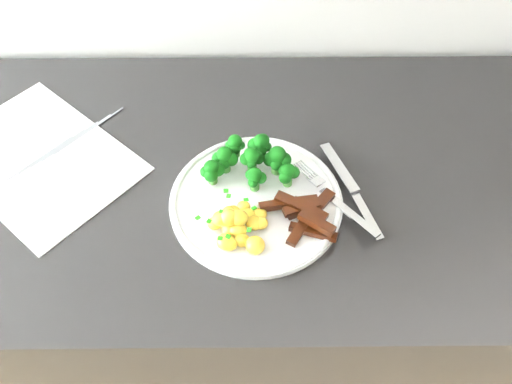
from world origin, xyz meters
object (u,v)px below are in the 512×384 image
broccoli (251,160)px  beef_strips (304,212)px  fork (337,201)px  counter (211,302)px  plate (256,201)px  recipe_paper (39,159)px  knife (358,201)px  potatoes (238,226)px

broccoli → beef_strips: size_ratio=1.29×
fork → beef_strips: bearing=-156.2°
counter → plate: size_ratio=8.79×
counter → recipe_paper: 0.51m
broccoli → beef_strips: bearing=-47.1°
counter → beef_strips: beef_strips is taller
recipe_paper → knife: 0.52m
potatoes → beef_strips: bearing=14.9°
broccoli → potatoes: broccoli is taller
recipe_paper → plate: size_ratio=1.45×
counter → knife: 0.52m
beef_strips → knife: size_ratio=0.62×
plate → fork: (0.12, -0.01, 0.01)m
potatoes → knife: bearing=16.8°
broccoli → beef_strips: (0.08, -0.09, -0.02)m
plate → broccoli: 0.06m
recipe_paper → beef_strips: bearing=-16.3°
recipe_paper → fork: bearing=-12.1°
knife → counter: bearing=167.9°
counter → recipe_paper: (-0.26, 0.04, 0.44)m
potatoes → knife: 0.19m
plate → fork: fork is taller
plate → potatoes: potatoes is taller
counter → broccoli: broccoli is taller
knife → plate: bearing=179.3°
potatoes → fork: size_ratio=0.70×
beef_strips → knife: bearing=19.1°
broccoli → beef_strips: 0.12m
broccoli → fork: bearing=-25.6°
recipe_paper → potatoes: (0.33, -0.15, 0.02)m
counter → beef_strips: bearing=-26.2°
potatoes → knife: size_ratio=0.55×
fork → recipe_paper: bearing=167.9°
beef_strips → knife: (0.08, 0.03, -0.01)m
counter → plate: 0.46m
counter → recipe_paper: bearing=171.0°
beef_strips → potatoes: bearing=-165.1°
counter → potatoes: potatoes is taller
recipe_paper → potatoes: size_ratio=3.67×
plate → broccoli: bearing=98.0°
beef_strips → fork: beef_strips is taller
beef_strips → knife: 0.09m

